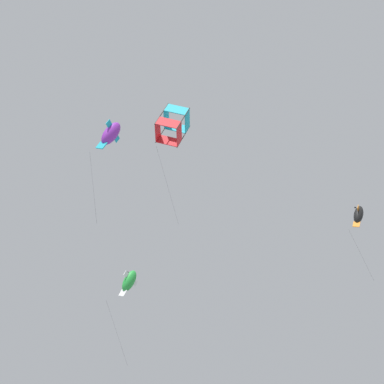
# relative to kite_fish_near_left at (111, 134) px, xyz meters

# --- Properties ---
(kite_fish_near_left) EXTENTS (1.91, 1.41, 7.03)m
(kite_fish_near_left) POSITION_rel_kite_fish_near_left_xyz_m (0.00, 0.00, 0.00)
(kite_fish_near_left) COLOR purple
(kite_fish_highest) EXTENTS (1.31, 1.04, 5.28)m
(kite_fish_highest) POSITION_rel_kite_fish_near_left_xyz_m (-5.90, -13.95, -1.31)
(kite_fish_highest) COLOR black
(kite_fish_near_right) EXTENTS (2.43, 1.71, 6.42)m
(kite_fish_near_right) POSITION_rel_kite_fish_near_left_xyz_m (8.55, -8.19, -0.82)
(kite_fish_near_right) COLOR green
(kite_box_upper_right) EXTENTS (2.52, 2.52, 8.95)m
(kite_box_upper_right) POSITION_rel_kite_fish_near_left_xyz_m (-0.90, -3.65, 3.06)
(kite_box_upper_right) COLOR #1EB2C6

